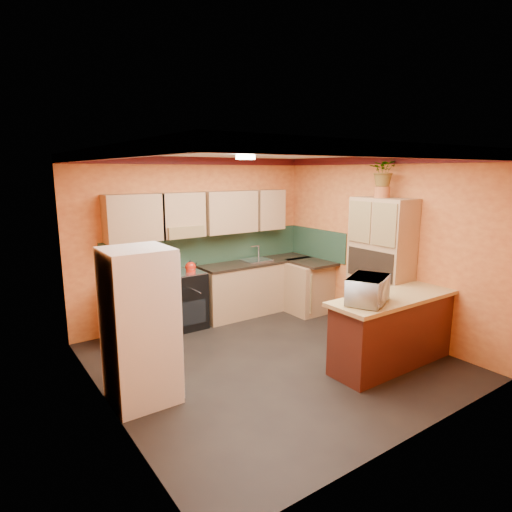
{
  "coord_description": "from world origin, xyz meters",
  "views": [
    {
      "loc": [
        -3.2,
        -4.24,
        2.48
      ],
      "look_at": [
        0.06,
        0.45,
        1.34
      ],
      "focal_mm": 30.0,
      "sensor_mm": 36.0,
      "label": 1
    }
  ],
  "objects": [
    {
      "name": "room_shell",
      "position": [
        0.02,
        0.28,
        2.09
      ],
      "size": [
        4.24,
        4.24,
        2.72
      ],
      "color": "black",
      "rests_on": "ground"
    },
    {
      "name": "microwave",
      "position": [
        0.69,
        -0.99,
        1.09
      ],
      "size": [
        0.7,
        0.62,
        0.32
      ],
      "primitive_type": "imported",
      "rotation": [
        0.0,
        0.0,
        0.47
      ],
      "color": "white",
      "rests_on": "bar_top"
    },
    {
      "name": "fern_pot",
      "position": [
        1.85,
        -0.17,
        2.18
      ],
      "size": [
        0.22,
        0.22,
        0.16
      ],
      "primitive_type": "cylinder",
      "color": "#A04F26",
      "rests_on": "pantry"
    },
    {
      "name": "pantry",
      "position": [
        1.85,
        -0.22,
        1.05
      ],
      "size": [
        0.48,
        0.9,
        2.1
      ],
      "primitive_type": "cube",
      "color": "tan",
      "rests_on": "ground"
    },
    {
      "name": "stove",
      "position": [
        -0.39,
        1.8,
        0.46
      ],
      "size": [
        0.58,
        0.58,
        0.91
      ],
      "primitive_type": "cube",
      "color": "black",
      "rests_on": "ground"
    },
    {
      "name": "sink",
      "position": [
        1.01,
        1.8,
        0.94
      ],
      "size": [
        0.48,
        0.4,
        0.03
      ],
      "primitive_type": "cube",
      "color": "silver",
      "rests_on": "countertop_back"
    },
    {
      "name": "base_cabinets_back",
      "position": [
        0.23,
        1.8,
        0.44
      ],
      "size": [
        3.65,
        0.6,
        0.88
      ],
      "primitive_type": "cube",
      "color": "tan",
      "rests_on": "ground"
    },
    {
      "name": "countertop_back",
      "position": [
        0.23,
        1.8,
        0.9
      ],
      "size": [
        3.65,
        0.62,
        0.04
      ],
      "primitive_type": "cube",
      "color": "black",
      "rests_on": "base_cabinets_back"
    },
    {
      "name": "fern",
      "position": [
        1.85,
        -0.17,
        2.49
      ],
      "size": [
        0.47,
        0.43,
        0.45
      ],
      "primitive_type": "imported",
      "rotation": [
        0.0,
        0.0,
        0.21
      ],
      "color": "tan",
      "rests_on": "fern_pot"
    },
    {
      "name": "breakfast_bar",
      "position": [
        1.21,
        -0.99,
        0.44
      ],
      "size": [
        1.8,
        0.55,
        0.88
      ],
      "primitive_type": "cube",
      "color": "#4E1712",
      "rests_on": "ground"
    },
    {
      "name": "fridge",
      "position": [
        -1.75,
        0.02,
        0.85
      ],
      "size": [
        0.68,
        0.66,
        1.7
      ],
      "primitive_type": "cube",
      "color": "white",
      "rests_on": "ground"
    },
    {
      "name": "countertop_right",
      "position": [
        1.8,
        1.22,
        0.9
      ],
      "size": [
        0.62,
        0.8,
        0.04
      ],
      "primitive_type": "cube",
      "color": "black",
      "rests_on": "base_cabinets_right"
    },
    {
      "name": "kettle",
      "position": [
        -0.29,
        1.75,
        1.0
      ],
      "size": [
        0.19,
        0.19,
        0.18
      ],
      "primitive_type": null,
      "rotation": [
        0.0,
        0.0,
        -0.1
      ],
      "color": "#AC1A0B",
      "rests_on": "stove"
    },
    {
      "name": "base_cabinets_right",
      "position": [
        1.8,
        1.22,
        0.44
      ],
      "size": [
        0.6,
        0.8,
        0.88
      ],
      "primitive_type": "cube",
      "color": "tan",
      "rests_on": "ground"
    },
    {
      "name": "bar_top",
      "position": [
        1.21,
        -0.99,
        0.91
      ],
      "size": [
        1.9,
        0.65,
        0.05
      ],
      "primitive_type": "cube",
      "color": "tan",
      "rests_on": "breakfast_bar"
    }
  ]
}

